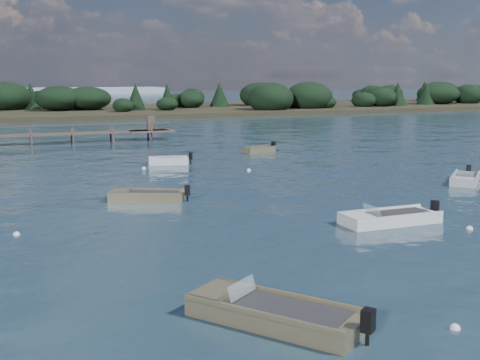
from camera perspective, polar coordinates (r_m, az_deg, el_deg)
name	(u,v)px	position (r m, az deg, el deg)	size (l,w,h in m)	color
ground	(100,132)	(80.35, -13.17, 4.47)	(400.00, 400.00, 0.00)	#172936
tender_far_white	(168,162)	(49.79, -6.80, 1.68)	(3.68, 1.89, 1.23)	silver
dinghy_mid_white_a	(390,220)	(30.68, 14.01, -3.70)	(5.33, 1.88, 1.25)	silver
dinghy_near_olive	(274,317)	(18.23, 3.27, -12.82)	(4.65, 5.32, 1.37)	brown
tender_far_grey_b	(259,151)	(57.13, 1.83, 2.79)	(3.51, 1.96, 1.18)	brown
dinghy_mid_grey	(147,198)	(35.54, -8.80, -1.68)	(4.64, 3.27, 1.18)	brown
dinghy_mid_white_b	(465,180)	(43.89, 20.58, -0.01)	(4.27, 4.17, 1.17)	#A2A7A9
buoy_a	(455,329)	(18.90, 19.70, -13.15)	(0.32, 0.32, 0.32)	white
buoy_b	(469,229)	(30.70, 20.93, -4.37)	(0.32, 0.32, 0.32)	white
buoy_c	(17,235)	(29.49, -20.43, -4.91)	(0.32, 0.32, 0.32)	white
buoy_e	(144,169)	(47.63, -9.10, 1.05)	(0.32, 0.32, 0.32)	white
buoy_extra_a	(249,171)	(46.19, 0.84, 0.90)	(0.32, 0.32, 0.32)	white
far_headland	(193,101)	(124.76, -4.44, 7.44)	(190.00, 40.00, 5.80)	black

